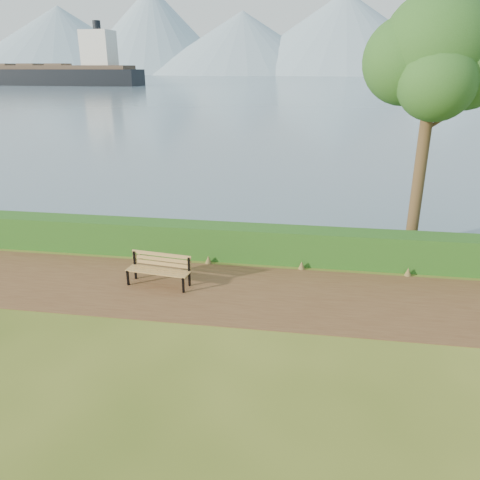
# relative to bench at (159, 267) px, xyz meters

# --- Properties ---
(ground) EXTENTS (140.00, 140.00, 0.00)m
(ground) POSITION_rel_bench_xyz_m (2.05, -0.48, -0.48)
(ground) COLOR #425418
(ground) RESTS_ON ground
(path) EXTENTS (40.00, 3.40, 0.01)m
(path) POSITION_rel_bench_xyz_m (2.05, -0.18, -0.48)
(path) COLOR #57341E
(path) RESTS_ON ground
(hedge) EXTENTS (32.00, 0.85, 1.00)m
(hedge) POSITION_rel_bench_xyz_m (2.05, 2.12, 0.02)
(hedge) COLOR #1C4513
(hedge) RESTS_ON ground
(water) EXTENTS (700.00, 510.00, 0.00)m
(water) POSITION_rel_bench_xyz_m (2.05, 259.52, -0.48)
(water) COLOR #4A6077
(water) RESTS_ON ground
(mountains) EXTENTS (585.00, 190.00, 70.00)m
(mountains) POSITION_rel_bench_xyz_m (-7.12, 405.57, 27.21)
(mountains) COLOR #7C95A5
(mountains) RESTS_ON ground
(bench) EXTENTS (1.72, 0.70, 0.84)m
(bench) POSITION_rel_bench_xyz_m (0.00, 0.00, 0.00)
(bench) COLOR black
(bench) RESTS_ON ground
(tree) EXTENTS (3.99, 3.38, 7.71)m
(tree) POSITION_rel_bench_xyz_m (7.02, 4.01, 5.25)
(tree) COLOR #3D2A19
(tree) RESTS_ON ground
(cargo_ship) EXTENTS (68.43, 12.87, 20.68)m
(cargo_ship) POSITION_rel_bench_xyz_m (-82.51, 136.23, 2.60)
(cargo_ship) COLOR black
(cargo_ship) RESTS_ON ground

